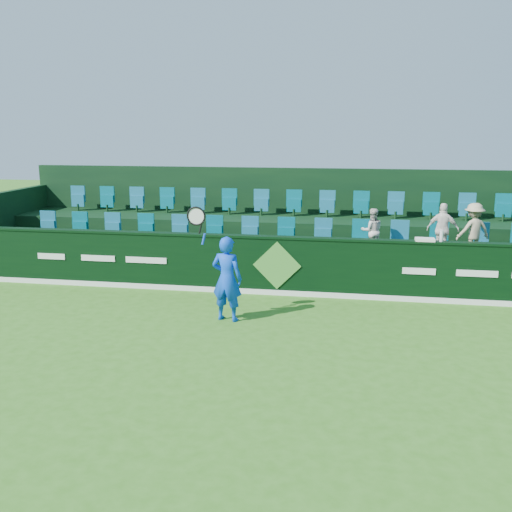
% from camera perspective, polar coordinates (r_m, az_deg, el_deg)
% --- Properties ---
extents(ground, '(60.00, 60.00, 0.00)m').
position_cam_1_polar(ground, '(9.42, -1.15, -10.65)').
color(ground, '#316B19').
rests_on(ground, ground).
extents(sponsor_hoarding, '(16.00, 0.25, 1.35)m').
position_cam_1_polar(sponsor_hoarding, '(12.96, 2.19, -0.95)').
color(sponsor_hoarding, black).
rests_on(sponsor_hoarding, ground).
extents(stand_tier_front, '(16.00, 2.00, 0.80)m').
position_cam_1_polar(stand_tier_front, '(14.09, 2.77, -0.99)').
color(stand_tier_front, black).
rests_on(stand_tier_front, ground).
extents(stand_tier_back, '(16.00, 1.80, 1.30)m').
position_cam_1_polar(stand_tier_back, '(15.88, 3.62, 1.49)').
color(stand_tier_back, black).
rests_on(stand_tier_back, ground).
extents(stand_rear, '(16.00, 4.10, 2.60)m').
position_cam_1_polar(stand_rear, '(16.21, 3.82, 3.76)').
color(stand_rear, black).
rests_on(stand_rear, ground).
extents(seat_row_front, '(13.50, 0.50, 0.60)m').
position_cam_1_polar(seat_row_front, '(14.33, 2.99, 2.11)').
color(seat_row_front, '#186683').
rests_on(seat_row_front, stand_tier_front).
extents(seat_row_back, '(13.50, 0.50, 0.60)m').
position_cam_1_polar(seat_row_back, '(16.01, 3.78, 5.03)').
color(seat_row_back, '#186683').
rests_on(seat_row_back, stand_tier_back).
extents(tennis_player, '(1.13, 0.51, 2.31)m').
position_cam_1_polar(tennis_player, '(11.16, -2.97, -2.20)').
color(tennis_player, blue).
rests_on(tennis_player, ground).
extents(spectator_left, '(0.58, 0.49, 1.08)m').
position_cam_1_polar(spectator_left, '(13.82, 11.53, 2.48)').
color(spectator_left, beige).
rests_on(spectator_left, stand_tier_front).
extents(spectator_middle, '(0.77, 0.45, 1.24)m').
position_cam_1_polar(spectator_middle, '(13.96, 18.18, 2.53)').
color(spectator_middle, white).
rests_on(spectator_middle, stand_tier_front).
extents(spectator_right, '(0.92, 0.73, 1.25)m').
position_cam_1_polar(spectator_right, '(14.07, 20.91, 2.44)').
color(spectator_right, tan).
rests_on(spectator_right, stand_tier_front).
extents(towel, '(0.40, 0.26, 0.06)m').
position_cam_1_polar(towel, '(12.80, 16.54, 1.59)').
color(towel, white).
rests_on(towel, sponsor_hoarding).
extents(drinks_bottle, '(0.08, 0.08, 0.25)m').
position_cam_1_polar(drinks_bottle, '(12.83, 18.06, 1.93)').
color(drinks_bottle, silver).
rests_on(drinks_bottle, sponsor_hoarding).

